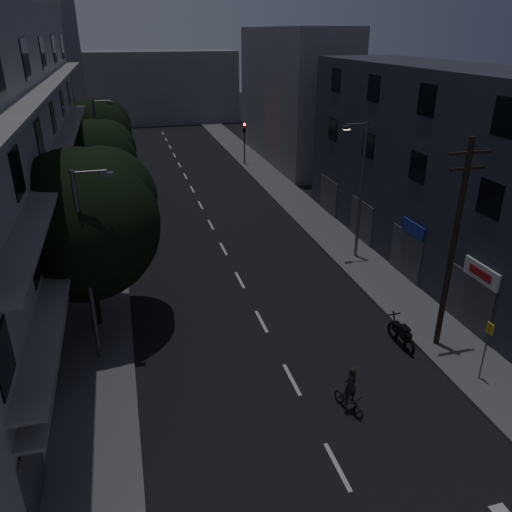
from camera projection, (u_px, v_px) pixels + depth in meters
name	position (u px, v px, depth m)	size (l,w,h in m)	color
ground	(209.00, 222.00, 36.12)	(160.00, 160.00, 0.00)	black
sidewalk_left	(102.00, 231.00, 34.31)	(3.00, 90.00, 0.15)	#565659
sidewalk_right	(307.00, 212.00, 37.86)	(3.00, 90.00, 0.15)	#565659
lane_markings	(196.00, 197.00, 41.61)	(0.15, 60.50, 0.01)	beige
building_right	(460.00, 176.00, 27.01)	(6.19, 28.00, 11.00)	#292D38
building_far_left	(48.00, 81.00, 50.20)	(6.00, 20.00, 16.00)	slate
building_far_right	(293.00, 96.00, 51.22)	(6.00, 20.00, 13.00)	slate
building_far_end	(154.00, 87.00, 73.63)	(24.00, 8.00, 10.00)	slate
tree_near	(83.00, 219.00, 21.40)	(6.65, 6.65, 8.21)	black
tree_mid	(95.00, 159.00, 34.08)	(5.82, 5.82, 7.16)	black
tree_far	(97.00, 131.00, 42.71)	(5.97, 5.97, 7.38)	black
traffic_signal_far_right	(244.00, 135.00, 50.07)	(0.28, 0.37, 4.10)	black
traffic_signal_far_left	(113.00, 143.00, 46.30)	(0.28, 0.37, 4.10)	black
street_lamp_left_near	(89.00, 260.00, 19.21)	(1.51, 0.25, 8.00)	slate
street_lamp_right	(360.00, 185.00, 28.53)	(1.51, 0.25, 8.00)	slate
street_lamp_left_far	(101.00, 150.00, 37.05)	(1.51, 0.25, 8.00)	#54565C
utility_pole	(454.00, 244.00, 19.97)	(1.80, 0.24, 9.00)	black
bus_stop_sign	(487.00, 341.00, 18.98)	(0.06, 0.35, 2.52)	#595B60
motorcycle	(401.00, 335.00, 21.83)	(0.61, 2.11, 1.35)	black
cyclist	(349.00, 396.00, 17.98)	(0.96, 1.61, 1.93)	black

